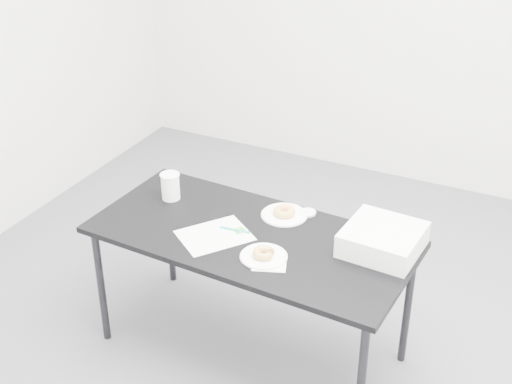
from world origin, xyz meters
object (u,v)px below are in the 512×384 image
at_px(plate_near, 264,256).
at_px(plate_far, 284,215).
at_px(scorecard, 215,235).
at_px(donut_far, 284,211).
at_px(donut_near, 264,253).
at_px(pen, 235,230).
at_px(table, 251,244).
at_px(coffee_cup, 170,186).
at_px(bakery_box, 383,239).

height_order(plate_near, plate_far, plate_near).
bearing_deg(scorecard, donut_far, 91.47).
distance_m(plate_near, donut_near, 0.02).
distance_m(pen, plate_far, 0.27).
relative_size(table, pen, 10.52).
distance_m(donut_far, coffee_cup, 0.59).
bearing_deg(coffee_cup, pen, -17.34).
height_order(table, plate_near, plate_near).
bearing_deg(scorecard, pen, 86.19).
xyz_separation_m(plate_far, bakery_box, (0.51, -0.08, 0.05)).
bearing_deg(plate_far, coffee_cup, -170.72).
bearing_deg(pen, scorecard, -136.81).
bearing_deg(donut_far, donut_near, -79.81).
distance_m(scorecard, coffee_cup, 0.43).
distance_m(table, plate_near, 0.20).
xyz_separation_m(donut_near, bakery_box, (0.44, 0.29, 0.03)).
bearing_deg(plate_near, donut_near, 180.00).
relative_size(plate_near, donut_far, 1.99).
distance_m(scorecard, plate_far, 0.37).
height_order(scorecard, plate_near, plate_near).
bearing_deg(scorecard, donut_near, 23.84).
bearing_deg(table, plate_far, 76.33).
bearing_deg(pen, table, -2.43).
relative_size(pen, plate_near, 0.69).
bearing_deg(table, donut_near, -43.83).
bearing_deg(coffee_cup, bakery_box, 0.73).
bearing_deg(bakery_box, donut_far, 174.91).
xyz_separation_m(scorecard, plate_near, (0.28, -0.06, 0.00)).
height_order(plate_far, bakery_box, bakery_box).
height_order(scorecard, plate_far, plate_far).
bearing_deg(bakery_box, pen, -163.43).
bearing_deg(plate_near, scorecard, 167.50).
distance_m(plate_near, donut_far, 0.37).
relative_size(scorecard, donut_near, 3.18).
xyz_separation_m(table, plate_near, (0.13, -0.14, 0.06)).
bearing_deg(pen, bakery_box, 6.02).
bearing_deg(table, bakery_box, 17.10).
relative_size(scorecard, plate_far, 1.40).
relative_size(scorecard, plate_near, 1.49).
distance_m(table, scorecard, 0.17).
height_order(table, donut_far, donut_far).
distance_m(scorecard, plate_near, 0.29).
bearing_deg(donut_far, table, -106.95).
distance_m(scorecard, pen, 0.10).
distance_m(pen, donut_near, 0.26).
xyz_separation_m(pen, coffee_cup, (-0.43, 0.13, 0.06)).
distance_m(pen, coffee_cup, 0.45).
bearing_deg(plate_far, donut_near, -79.81).
height_order(donut_far, coffee_cup, coffee_cup).
height_order(donut_near, donut_far, same).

